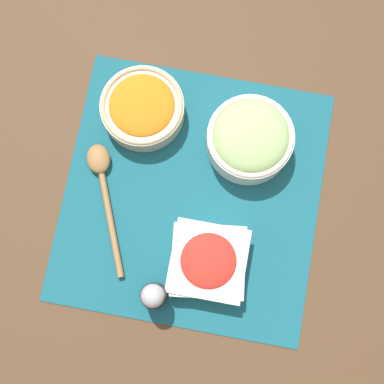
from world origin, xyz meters
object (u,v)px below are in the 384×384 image
cucumber_bowl (250,139)px  wooden_spoon (102,180)px  carrot_bowl (143,108)px  tomato_bowl (208,261)px  pepper_shaker (154,296)px

cucumber_bowl → wooden_spoon: size_ratio=0.65×
cucumber_bowl → carrot_bowl: (-0.03, -0.21, -0.01)m
tomato_bowl → cucumber_bowl: (-0.23, 0.04, 0.01)m
cucumber_bowl → wooden_spoon: (0.12, -0.26, -0.03)m
carrot_bowl → pepper_shaker: 0.35m
pepper_shaker → wooden_spoon: bearing=-144.0°
cucumber_bowl → wooden_spoon: bearing=-65.2°
wooden_spoon → pepper_shaker: 0.24m
wooden_spoon → carrot_bowl: bearing=161.1°
tomato_bowl → pepper_shaker: (0.08, -0.08, 0.02)m
cucumber_bowl → carrot_bowl: size_ratio=1.02×
pepper_shaker → cucumber_bowl: bearing=159.1°
tomato_bowl → carrot_bowl: carrot_bowl is taller
wooden_spoon → pepper_shaker: pepper_shaker is taller
tomato_bowl → pepper_shaker: size_ratio=1.50×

